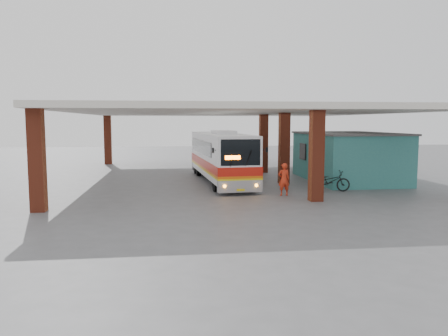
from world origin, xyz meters
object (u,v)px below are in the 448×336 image
red_chair (287,167)px  coach_bus (221,156)px  pedestrian (284,179)px  motorcycle (330,181)px

red_chair → coach_bus: bearing=-153.4°
pedestrian → red_chair: bearing=-111.0°
pedestrian → red_chair: size_ratio=2.05×
coach_bus → motorcycle: bearing=-44.6°
coach_bus → red_chair: 7.32m
coach_bus → motorcycle: size_ratio=5.20×
coach_bus → pedestrian: (2.64, -5.60, -0.78)m
motorcycle → red_chair: size_ratio=2.66×
motorcycle → pedestrian: bearing=112.9°
pedestrian → red_chair: (2.94, 10.18, -0.46)m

